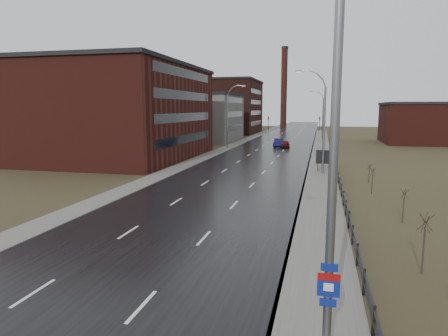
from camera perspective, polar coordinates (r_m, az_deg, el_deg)
The scene contains 23 objects.
road at distance 69.48m, azimuth 6.56°, elevation 2.51°, with size 14.00×300.00×0.06m, color black.
sidewalk_right at distance 44.17m, azimuth 13.63°, elevation -1.04°, with size 3.20×180.00×0.18m, color #595651.
curb_right at distance 44.19m, azimuth 11.66°, elevation -0.97°, with size 0.16×180.00×0.18m, color slate.
sidewalk_left at distance 70.95m, azimuth -0.03°, elevation 2.71°, with size 2.40×260.00×0.12m, color #595651.
warehouse_near at distance 61.15m, azimuth -15.31°, elevation 7.77°, with size 22.44×28.56×13.50m.
warehouse_mid at distance 90.56m, azimuth -3.40°, elevation 7.25°, with size 16.32×20.40×10.50m.
warehouse_far at distance 120.76m, azimuth -1.50°, elevation 8.76°, with size 26.52×24.48×15.50m.
building_right at distance 93.24m, azimuth 27.31°, elevation 5.74°, with size 18.36×16.32×8.50m.
smokestack at distance 159.46m, azimuth 8.56°, elevation 11.39°, with size 2.70×2.70×30.70m.
streetlight_main at distance 10.65m, azimuth 13.65°, elevation 1.93°, with size 3.91×0.29×12.11m.
streetlight_right_mid at distance 44.61m, azimuth 13.76°, elevation 6.48°, with size 3.36×0.28×11.35m.
streetlight_left at distance 72.43m, azimuth 0.73°, elevation 7.41°, with size 3.36×0.28×11.35m.
streetlight_right_far at distance 98.60m, azimuth 13.76°, elevation 7.46°, with size 3.36×0.28×11.35m.
guardrail at distance 27.74m, azimuth 17.12°, elevation -5.47°, with size 0.10×53.05×1.10m.
shrub_c at distance 19.73m, azimuth 26.67°, elevation -9.43°, with size 0.65×0.68×2.76m.
shrub_d at distance 27.79m, azimuth 24.27°, elevation -4.85°, with size 0.53×0.55×2.21m.
shrub_e at distance 36.22m, azimuth 20.42°, elevation -1.65°, with size 0.53×0.56×2.23m.
shrub_f at distance 41.28m, azimuth 20.02°, elevation -0.67°, with size 0.46×0.48×1.91m.
billboard at distance 46.30m, azimuth 14.32°, elevation 1.44°, with size 2.15×0.17×2.61m.
traffic_light_left at distance 129.67m, azimuth 6.37°, elevation 7.30°, with size 0.58×2.73×5.30m.
traffic_light_right at distance 128.62m, azimuth 13.51°, elevation 7.11°, with size 0.58×2.73×5.30m.
car_near at distance 75.45m, azimuth 7.86°, elevation 3.54°, with size 1.68×4.83×1.59m, color #0F0C40.
car_far at distance 74.80m, azimuth 8.73°, elevation 3.41°, with size 1.67×4.15×1.41m, color #44120B.
Camera 1 is at (8.45, -8.59, 7.24)m, focal length 32.00 mm.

